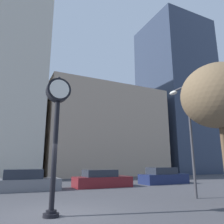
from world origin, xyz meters
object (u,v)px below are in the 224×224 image
Objects in this scene: car_maroon at (102,180)px; street_lamp_right at (185,120)px; street_clock at (57,116)px; car_grey at (25,182)px; bare_tree at (218,96)px; car_navy at (163,177)px.

car_maroon is 0.70× the size of street_lamp_right.
car_grey is (-0.21, 8.21, -2.98)m from street_clock.
car_grey reaches higher than car_maroon.
car_grey is 11.15m from street_lamp_right.
bare_tree is at bearing -75.48° from car_maroon.
street_clock reaches higher than car_grey.
car_navy is 11.12m from bare_tree.
car_grey is at bearing 138.07° from street_lamp_right.
street_lamp_right is at bearing 8.69° from street_clock.
street_lamp_right is (7.84, -7.04, 3.64)m from car_grey.
car_maroon is at bearing 0.09° from car_grey.
street_lamp_right is 0.95× the size of bare_tree.
street_lamp_right is at bearing -70.57° from car_maroon.
street_lamp_right reaches higher than car_maroon.
car_navy is (6.10, 0.14, 0.05)m from car_maroon.
car_navy is 0.71× the size of street_lamp_right.
car_grey is 0.99× the size of car_navy.
car_grey is 1.01× the size of car_maroon.
street_clock is 1.14× the size of car_navy.
car_navy reaches higher than car_grey.
car_navy is 0.68× the size of bare_tree.
car_navy is at bearing 1.52° from car_grey.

